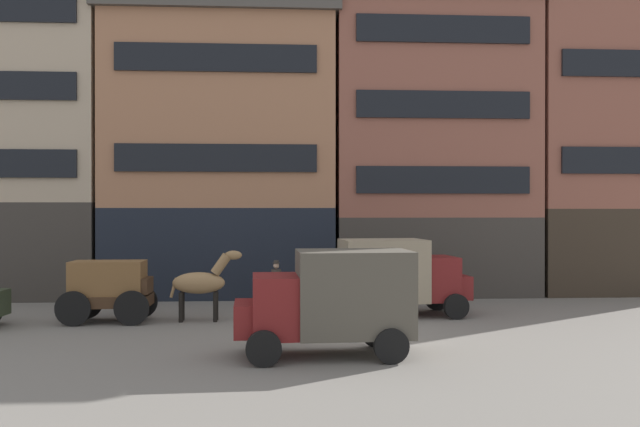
{
  "coord_description": "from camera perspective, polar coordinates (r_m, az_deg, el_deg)",
  "views": [
    {
      "loc": [
        -1.81,
        -17.88,
        3.64
      ],
      "look_at": [
        -0.57,
        2.22,
        3.52
      ],
      "focal_mm": 36.22,
      "sensor_mm": 36.0,
      "label": 1
    }
  ],
  "objects": [
    {
      "name": "delivery_truck_near",
      "position": [
        22.29,
        7.05,
        -5.36
      ],
      "size": [
        4.49,
        2.48,
        2.62
      ],
      "color": "maroon",
      "rests_on": "ground_plane"
    },
    {
      "name": "building_far_right",
      "position": [
        32.6,
        22.79,
        8.21
      ],
      "size": [
        7.18,
        6.89,
        16.13
      ],
      "color": "#33281E",
      "rests_on": "ground_plane"
    },
    {
      "name": "ground_plane",
      "position": [
        18.34,
        2.24,
        -11.1
      ],
      "size": [
        120.0,
        120.0,
        0.0
      ],
      "primitive_type": "plane",
      "color": "slate"
    },
    {
      "name": "delivery_truck_far",
      "position": [
        16.14,
        0.92,
        -7.54
      ],
      "size": [
        4.42,
        2.28,
        2.62
      ],
      "color": "maroon",
      "rests_on": "ground_plane"
    },
    {
      "name": "building_center_right",
      "position": [
        29.83,
        9.3,
        5.89
      ],
      "size": [
        8.95,
        6.89,
        12.96
      ],
      "color": "#38332D",
      "rests_on": "ground_plane"
    },
    {
      "name": "draft_horse",
      "position": [
        21.46,
        -10.4,
        -5.99
      ],
      "size": [
        2.34,
        0.61,
        2.3
      ],
      "color": "#937047",
      "rests_on": "ground_plane"
    },
    {
      "name": "building_center_left",
      "position": [
        29.16,
        -8.51,
        5.19
      ],
      "size": [
        9.96,
        6.89,
        12.13
      ],
      "color": "black",
      "rests_on": "ground_plane"
    },
    {
      "name": "cargo_wagon",
      "position": [
        22.02,
        -18.09,
        -6.16
      ],
      "size": [
        2.91,
        1.51,
        1.98
      ],
      "color": "#3D2819",
      "rests_on": "ground_plane"
    },
    {
      "name": "building_far_left",
      "position": [
        31.21,
        -23.88,
        8.91
      ],
      "size": [
        7.14,
        6.89,
        16.5
      ],
      "color": "#38332D",
      "rests_on": "ground_plane"
    },
    {
      "name": "pedestrian_officer",
      "position": [
        23.56,
        -3.9,
        -6.12
      ],
      "size": [
        0.5,
        0.5,
        1.79
      ],
      "color": "#38332D",
      "rests_on": "ground_plane"
    }
  ]
}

